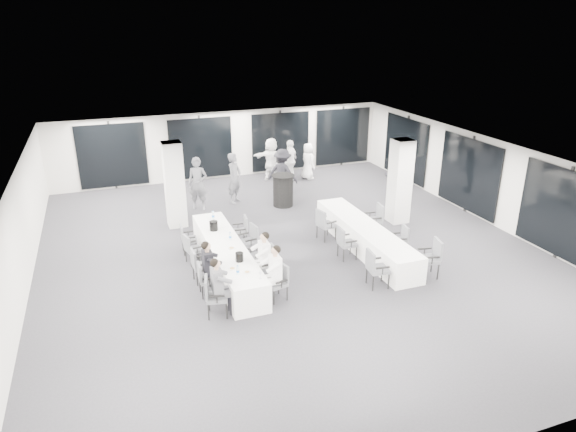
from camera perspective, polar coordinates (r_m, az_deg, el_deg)
name	(u,v)px	position (r m, az deg, el deg)	size (l,w,h in m)	color
room	(305,192)	(15.87, 1.90, 2.69)	(14.04, 16.04, 2.84)	#26262C
column_left	(174,185)	(16.91, -12.51, 3.41)	(0.60, 0.60, 2.80)	silver
column_right	(400,181)	(17.24, 12.33, 3.78)	(0.60, 0.60, 2.80)	silver
banquet_table_main	(227,258)	(13.99, -6.81, -4.61)	(0.90, 5.00, 0.75)	white
banquet_table_side	(365,237)	(15.28, 8.51, -2.37)	(0.90, 5.00, 0.75)	white
cocktail_table	(283,190)	(18.56, -0.55, 2.88)	(0.83, 0.83, 1.15)	black
chair_main_left_near	(213,294)	(11.94, -8.33, -8.56)	(0.58, 0.61, 0.97)	#4A4C51
chair_main_left_second	(205,277)	(12.82, -9.23, -6.73)	(0.45, 0.50, 0.86)	#4A4C51
chair_main_left_mid	(199,264)	(13.43, -9.88, -5.25)	(0.49, 0.54, 0.91)	#4A4C51
chair_main_left_fourth	(191,248)	(14.45, -10.69, -3.48)	(0.51, 0.54, 0.86)	#4A4C51
chair_main_left_far	(187,237)	(15.13, -11.21, -2.34)	(0.46, 0.51, 0.86)	#4A4C51
chair_main_right_near	(279,280)	(12.49, -1.01, -7.08)	(0.55, 0.58, 0.90)	#4A4C51
chair_main_right_second	(269,263)	(13.17, -2.17, -5.19)	(0.53, 0.59, 1.02)	#4A4C51
chair_main_right_mid	(259,253)	(13.84, -3.19, -4.13)	(0.53, 0.56, 0.90)	#4A4C51
chair_main_right_fourth	(250,239)	(14.65, -4.26, -2.55)	(0.55, 0.59, 0.95)	#4A4C51
chair_main_right_far	(242,229)	(15.42, -5.16, -1.44)	(0.50, 0.54, 0.90)	#4A4C51
chair_side_left_near	(375,266)	(13.18, 9.66, -5.53)	(0.56, 0.60, 1.00)	#4A4C51
chair_side_left_mid	(345,241)	(14.56, 6.34, -2.80)	(0.49, 0.54, 0.94)	#4A4C51
chair_side_left_far	(324,223)	(15.73, 4.06, -0.75)	(0.58, 0.62, 0.98)	#4A4C51
chair_side_right_near	(432,256)	(14.02, 15.67, -4.26)	(0.63, 0.66, 1.04)	#4A4C51
chair_side_right_mid	(401,238)	(15.14, 12.42, -2.42)	(0.49, 0.53, 0.86)	#4A4C51
chair_side_right_far	(376,218)	(16.29, 9.71, -0.19)	(0.57, 0.61, 0.99)	#4A4C51
seated_guest_a	(220,283)	(11.83, -7.59, -7.39)	(0.50, 0.38, 1.44)	#55575D
seated_guest_b	(210,264)	(12.69, -8.61, -5.34)	(0.50, 0.38, 1.44)	black
seated_guest_c	(273,270)	(12.29, -1.69, -6.02)	(0.50, 0.38, 1.44)	white
seated_guest_d	(262,255)	(13.02, -2.90, -4.39)	(0.50, 0.38, 1.44)	white
standing_guest_a	(234,175)	(18.87, -5.98, 4.58)	(0.77, 0.62, 2.11)	#55575D
standing_guest_b	(278,168)	(20.18, -1.13, 5.33)	(0.86, 0.53, 1.79)	#55575D
standing_guest_c	(283,170)	(19.42, -0.60, 5.16)	(1.36, 0.69, 2.09)	black
standing_guest_d	(290,158)	(21.33, 0.27, 6.48)	(1.16, 0.65, 1.97)	white
standing_guest_e	(308,159)	(21.69, 2.23, 6.37)	(0.83, 0.51, 1.73)	white
standing_guest_f	(271,156)	(21.47, -1.85, 6.64)	(1.86, 0.72, 2.03)	white
standing_guest_g	(198,180)	(18.32, -10.02, 3.91)	(0.78, 0.63, 2.15)	#55575D
standing_guest_h	(395,175)	(19.53, 11.78, 4.52)	(0.92, 0.56, 1.91)	black
ice_bucket_near	(239,257)	(12.86, -5.43, -4.56)	(0.20, 0.20, 0.23)	black
ice_bucket_far	(214,226)	(14.76, -8.26, -1.08)	(0.24, 0.24, 0.27)	black
water_bottle_a	(238,270)	(12.22, -5.61, -6.03)	(0.07, 0.07, 0.23)	silver
water_bottle_b	(230,236)	(14.08, -6.44, -2.24)	(0.07, 0.07, 0.22)	silver
water_bottle_c	(213,215)	(15.57, -8.32, 0.07)	(0.08, 0.08, 0.24)	silver
plate_a	(232,268)	(12.55, -6.21, -5.81)	(0.20, 0.20, 0.03)	white
plate_b	(247,272)	(12.35, -4.57, -6.22)	(0.19, 0.19, 0.03)	white
plate_c	(232,248)	(13.61, -6.30, -3.54)	(0.20, 0.20, 0.03)	white
wine_glass	(260,273)	(11.99, -3.09, -6.35)	(0.08, 0.08, 0.20)	silver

